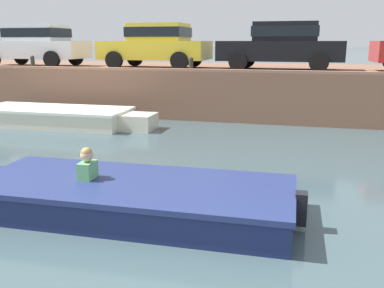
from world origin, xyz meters
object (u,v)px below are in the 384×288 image
Objects in this scene: car_leftmost_white at (36,44)px; mooring_bollard_west at (33,61)px; car_centre_black at (283,44)px; car_left_inner_yellow at (157,44)px; mooring_bollard_mid at (191,63)px; motorboat_passing at (118,196)px; boat_moored_west_cream at (61,117)px.

mooring_bollard_west is (0.74, -1.34, -0.61)m from car_leftmost_white.
car_leftmost_white and car_centre_black have the same top height.
car_left_inner_yellow is at bearing 17.79° from mooring_bollard_west.
mooring_bollard_mid is (6.54, -1.34, -0.61)m from car_leftmost_white.
motorboat_passing is 9.62m from car_centre_black.
car_leftmost_white is at bearing 179.98° from car_left_inner_yellow.
mooring_bollard_mid is at bearing -11.60° from car_leftmost_white.
car_leftmost_white is (-2.97, 3.36, 2.16)m from boat_moored_west_cream.
mooring_bollard_west is (-6.76, 7.85, 1.58)m from motorboat_passing.
car_leftmost_white reaches higher than boat_moored_west_cream.
car_left_inner_yellow reaches higher than motorboat_passing.
motorboat_passing is at bearing -49.24° from mooring_bollard_west.
boat_moored_west_cream is 0.96× the size of motorboat_passing.
car_centre_black reaches higher than boat_moored_west_cream.
mooring_bollard_mid is (3.57, 2.02, 1.55)m from boat_moored_west_cream.
car_centre_black is 8.70m from mooring_bollard_west.
motorboat_passing is at bearing -50.78° from car_leftmost_white.
car_left_inner_yellow is at bearing 179.99° from car_centre_black.
boat_moored_west_cream is 12.45× the size of mooring_bollard_mid.
mooring_bollard_west is at bearing -162.21° from car_left_inner_yellow.
boat_moored_west_cream is 7.49m from car_centre_black.
car_leftmost_white is at bearing 118.77° from mooring_bollard_west.
mooring_bollard_west is at bearing 137.96° from boat_moored_west_cream.
car_leftmost_white is at bearing 129.22° from motorboat_passing.
mooring_bollard_mid is at bearing 96.98° from motorboat_passing.
boat_moored_west_cream is at bearing -152.07° from car_centre_black.
car_centre_black is at bearing -0.01° from car_leftmost_white.
motorboat_passing is 1.43× the size of car_centre_black.
boat_moored_west_cream is at bearing -48.48° from car_leftmost_white.
mooring_bollard_mid is (5.80, 0.00, 0.00)m from mooring_bollard_west.
mooring_bollard_mid is (-2.77, -1.34, -0.61)m from car_centre_black.
mooring_bollard_mid reaches higher than boat_moored_west_cream.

